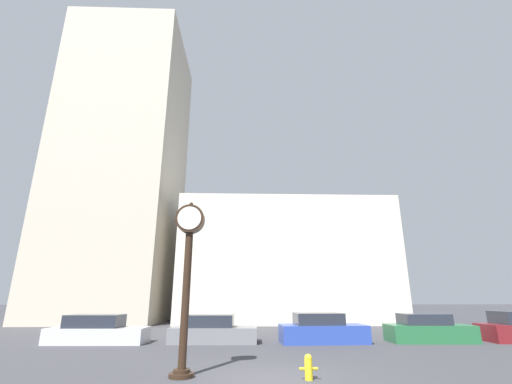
% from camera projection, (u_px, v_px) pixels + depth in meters
% --- Properties ---
extents(ground_plane, '(200.00, 200.00, 0.00)m').
position_uv_depth(ground_plane, '(270.00, 380.00, 9.48)').
color(ground_plane, '#38383D').
extents(building_tall_tower, '(10.96, 12.00, 30.81)m').
position_uv_depth(building_tall_tower, '(124.00, 168.00, 36.51)').
color(building_tall_tower, '#BCB29E').
rests_on(building_tall_tower, ground_plane).
extents(building_storefront_row, '(19.25, 12.00, 10.83)m').
position_uv_depth(building_storefront_row, '(284.00, 263.00, 34.09)').
color(building_storefront_row, beige).
rests_on(building_storefront_row, ground_plane).
extents(street_clock, '(0.91, 0.71, 5.18)m').
position_uv_depth(street_clock, '(188.00, 262.00, 10.67)').
color(street_clock, black).
rests_on(street_clock, ground_plane).
extents(car_silver, '(4.79, 1.84, 1.35)m').
position_uv_depth(car_silver, '(97.00, 331.00, 16.99)').
color(car_silver, '#BCBCC1').
rests_on(car_silver, ground_plane).
extents(car_grey, '(4.39, 1.98, 1.33)m').
position_uv_depth(car_grey, '(213.00, 331.00, 17.28)').
color(car_grey, slate).
rests_on(car_grey, ground_plane).
extents(car_blue, '(4.35, 2.02, 1.42)m').
position_uv_depth(car_blue, '(322.00, 330.00, 17.21)').
color(car_blue, '#28429E').
rests_on(car_blue, ground_plane).
extents(car_green, '(4.21, 1.98, 1.37)m').
position_uv_depth(car_green, '(428.00, 330.00, 17.47)').
color(car_green, '#236038').
rests_on(car_green, ground_plane).
extents(fire_hydrant_near, '(0.51, 0.22, 0.66)m').
position_uv_depth(fire_hydrant_near, '(309.00, 367.00, 9.51)').
color(fire_hydrant_near, yellow).
rests_on(fire_hydrant_near, ground_plane).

